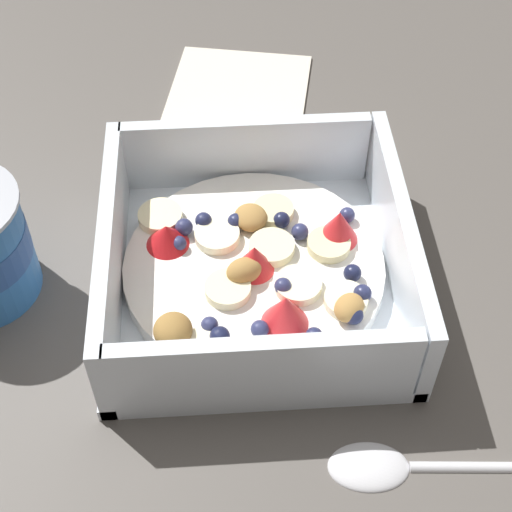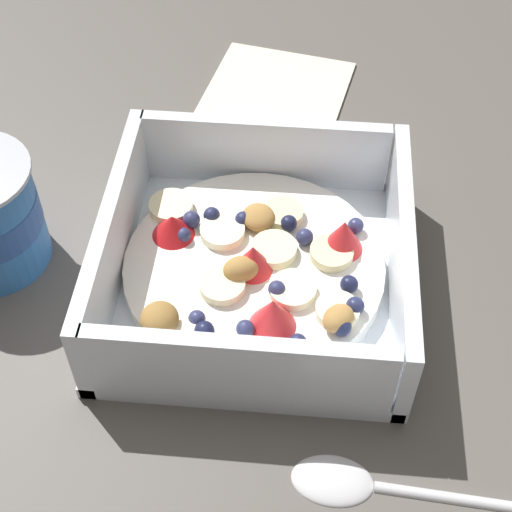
# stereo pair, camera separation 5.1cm
# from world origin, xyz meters

# --- Properties ---
(ground_plane) EXTENTS (2.40, 2.40, 0.00)m
(ground_plane) POSITION_xyz_m (0.00, 0.00, 0.00)
(ground_plane) COLOR #56514C
(fruit_bowl) EXTENTS (0.20, 0.20, 0.07)m
(fruit_bowl) POSITION_xyz_m (-0.01, -0.00, 0.02)
(fruit_bowl) COLOR white
(fruit_bowl) RESTS_ON ground
(spoon) EXTENTS (0.04, 0.17, 0.01)m
(spoon) POSITION_xyz_m (-0.15, -0.08, 0.00)
(spoon) COLOR silver
(spoon) RESTS_ON ground
(folded_napkin) EXTENTS (0.14, 0.14, 0.01)m
(folded_napkin) POSITION_xyz_m (0.21, -0.00, 0.00)
(folded_napkin) COLOR silver
(folded_napkin) RESTS_ON ground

